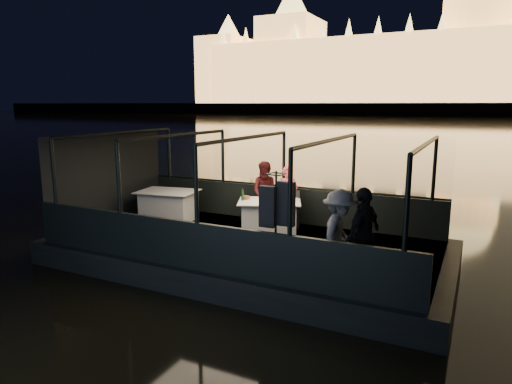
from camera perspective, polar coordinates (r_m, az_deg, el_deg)
The scene contains 29 objects.
river_water at distance 88.84m, azimuth 23.64°, elevation 7.73°, with size 500.00×500.00×0.00m, color black.
boat_hull at distance 10.36m, azimuth -0.99°, elevation -8.83°, with size 8.60×4.40×1.00m, color black.
boat_deck at distance 10.21m, azimuth -1.00°, elevation -6.29°, with size 8.00×4.00×0.04m, color black.
gunwale_port at distance 11.84m, azimuth 3.44°, elevation -1.54°, with size 8.00×0.08×0.90m, color black.
gunwale_starboard at distance 8.42m, azimuth -7.31°, elevation -6.79°, with size 8.00×0.08×0.90m, color black.
cabin_glass_port at distance 11.65m, azimuth 3.50°, elevation 3.99°, with size 8.00×0.02×1.40m, color #99B2B2, non-canonical shape.
cabin_glass_starboard at distance 8.15m, azimuth -7.50°, elevation 0.94°, with size 8.00×0.02×1.40m, color #99B2B2, non-canonical shape.
cabin_roof_glass at distance 9.78m, azimuth -1.05°, elevation 6.81°, with size 8.00×4.00×0.02m, color #99B2B2, non-canonical shape.
end_wall_fore at distance 12.26m, azimuth -17.87°, elevation 1.71°, with size 0.02×4.00×2.30m, color black, non-canonical shape.
end_wall_aft at distance 8.87m, azimuth 22.61°, elevation -1.97°, with size 0.02×4.00×2.30m, color black, non-canonical shape.
canopy_ribs at distance 9.93m, azimuth -1.02°, elevation 0.18°, with size 8.00×4.00×2.30m, color black, non-canonical shape.
embankment at distance 218.72m, azimuth 25.50°, elevation 9.19°, with size 400.00×140.00×6.00m, color #423D33.
parliament_building at distance 185.48m, azimuth 26.00°, elevation 17.74°, with size 220.00×32.00×60.00m, color #F2D18C, non-canonical shape.
dining_table_central at distance 10.81m, azimuth 1.68°, elevation -3.09°, with size 1.45×1.05×0.77m, color white.
dining_table_aft at distance 12.15m, azimuth -10.92°, elevation -1.71°, with size 1.49×1.08×0.79m, color white.
chair_port_left at distance 11.28m, azimuth 1.55°, elevation -2.15°, with size 0.40×0.40×0.85m, color black.
chair_port_right at distance 11.08m, azimuth 4.08°, elevation -2.42°, with size 0.43×0.43×0.93m, color black.
coat_stand at distance 8.03m, azimuth 2.48°, elevation -4.25°, with size 0.52×0.42×1.87m, color black, non-canonical shape.
person_woman_coral at distance 11.31m, azimuth 3.94°, elevation -0.59°, with size 0.54×0.36×1.51m, color #F4585F.
person_man_maroon at distance 11.56m, azimuth 1.27°, elevation -0.32°, with size 0.76×0.59×1.59m, color #3E1113.
passenger_stripe at distance 7.88m, azimuth 10.34°, elevation -5.09°, with size 1.04×0.59×1.61m, color white.
passenger_dark at distance 8.07m, azimuth 13.29°, elevation -4.83°, with size 0.96×0.40×1.63m, color black.
wine_bottle at distance 10.76m, azimuth -1.70°, elevation -0.27°, with size 0.06×0.06×0.29m, color #133416.
bread_basket at distance 10.91m, azimuth -1.33°, elevation -0.70°, with size 0.20×0.20×0.08m, color brown.
amber_candle at distance 10.58m, azimuth 1.50°, elevation -1.06°, with size 0.06×0.06×0.09m, color #FFA83F.
plate_near at distance 10.30m, azimuth 2.49°, elevation -1.58°, with size 0.27×0.27×0.02m, color silver.
plate_far at distance 11.02m, azimuth -0.79°, elevation -0.74°, with size 0.25×0.25×0.02m, color silver.
wine_glass_white at distance 10.77m, azimuth -1.70°, elevation -0.55°, with size 0.06×0.06×0.19m, color white, non-canonical shape.
wine_glass_red at distance 10.85m, azimuth 2.31°, elevation -0.47°, with size 0.06×0.06×0.18m, color silver, non-canonical shape.
Camera 1 is at (4.48, -8.66, 3.49)m, focal length 32.00 mm.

